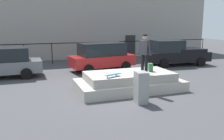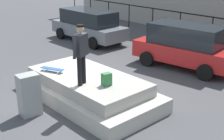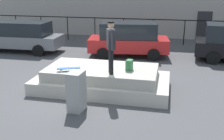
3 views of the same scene
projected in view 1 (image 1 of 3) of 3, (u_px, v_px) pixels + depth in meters
The scene contains 10 objects.
ground_plane at pixel (117, 92), 11.41m from camera, with size 60.00×60.00×0.00m, color #424244.
concrete_ledge at pixel (129, 82), 11.76m from camera, with size 5.00×2.55×0.86m.
skateboarder at pixel (145, 51), 11.08m from camera, with size 0.39×0.79×1.80m.
skateboard at pixel (113, 75), 10.69m from camera, with size 0.84×0.52×0.12m.
backpack at pixel (150, 67), 11.88m from camera, with size 0.28×0.20×0.39m, color #33723F.
car_red_hatchback_mid at pixel (102, 56), 16.40m from camera, with size 4.48×2.43×1.85m.
car_black_pickup_far at pixel (175, 53), 18.43m from camera, with size 4.89×2.44×1.89m.
utility_box at pixel (141, 87), 9.82m from camera, with size 0.44×0.60×1.28m, color gray.
fence_row at pixel (78, 48), 19.38m from camera, with size 24.06×0.06×1.64m.
warehouse_building at pixel (65, 21), 24.56m from camera, with size 27.57×8.40×6.55m.
Camera 1 is at (-3.88, -10.29, 3.21)m, focal length 39.44 mm.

